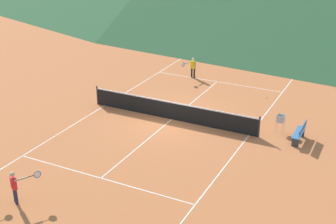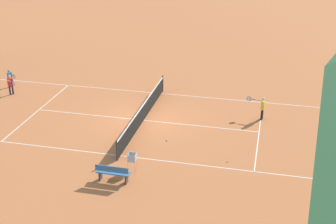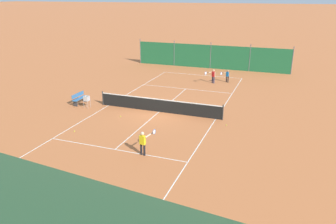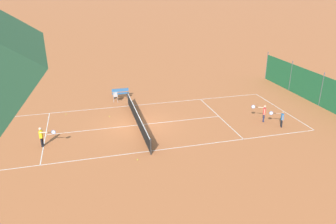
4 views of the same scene
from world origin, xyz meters
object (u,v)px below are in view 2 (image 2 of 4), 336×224
object	(u,v)px
tennis_ball_alley_right	(228,161)
tennis_ball_alley_left	(178,89)
tennis_ball_mid_court	(167,140)
player_far_service	(262,107)
courtside_bench	(113,173)
player_near_baseline	(10,77)
player_far_baseline	(11,83)
tennis_net	(143,112)
ball_hopper	(132,159)

from	to	relation	value
tennis_ball_alley_right	tennis_ball_alley_left	size ratio (longest dim) A/B	1.00
tennis_ball_mid_court	player_far_service	bearing A→B (deg)	129.78
tennis_ball_alley_right	courtside_bench	distance (m)	5.50
player_near_baseline	player_far_baseline	world-z (taller)	player_far_baseline
tennis_net	ball_hopper	world-z (taller)	tennis_net
tennis_net	tennis_ball_alley_left	world-z (taller)	tennis_net
player_far_service	tennis_ball_alley_right	size ratio (longest dim) A/B	19.79
tennis_ball_alley_right	ball_hopper	bearing A→B (deg)	-66.24
tennis_net	player_far_service	bearing A→B (deg)	104.79
tennis_net	tennis_ball_alley_right	size ratio (longest dim) A/B	139.09
player_far_service	courtside_bench	world-z (taller)	player_far_service
player_far_baseline	ball_hopper	bearing A→B (deg)	55.21
player_far_service	tennis_ball_alley_right	xyz separation A→B (m)	(5.19, -1.28, -0.73)
tennis_ball_alley_left	ball_hopper	xyz separation A→B (m)	(10.29, 0.09, 0.62)
player_far_baseline	tennis_ball_mid_court	world-z (taller)	player_far_baseline
player_near_baseline	tennis_ball_alley_left	bearing A→B (deg)	100.60
player_near_baseline	tennis_ball_alley_left	world-z (taller)	player_near_baseline
courtside_bench	player_far_service	bearing A→B (deg)	143.36
ball_hopper	tennis_ball_alley_left	bearing A→B (deg)	-179.49
player_far_baseline	ball_hopper	distance (m)	12.40
tennis_ball_mid_court	courtside_bench	xyz separation A→B (m)	(4.24, -1.42, 0.42)
tennis_ball_mid_court	courtside_bench	size ratio (longest dim) A/B	0.04
tennis_ball_mid_court	tennis_ball_alley_left	distance (m)	7.15
courtside_bench	tennis_net	bearing A→B (deg)	-176.16
tennis_ball_alley_right	tennis_net	bearing A→B (deg)	-124.37
tennis_ball_alley_right	player_near_baseline	bearing A→B (deg)	-113.24
tennis_ball_mid_court	player_far_baseline	bearing A→B (deg)	-109.33
tennis_ball_mid_court	ball_hopper	distance (m)	3.38
tennis_ball_mid_court	courtside_bench	bearing A→B (deg)	-18.53
player_near_baseline	tennis_ball_mid_court	xyz separation A→B (m)	(5.06, 11.77, -0.67)
player_far_baseline	ball_hopper	world-z (taller)	player_far_baseline
player_far_service	ball_hopper	xyz separation A→B (m)	(7.00, -5.40, -0.10)
tennis_net	ball_hopper	bearing A→B (deg)	10.72
courtside_bench	ball_hopper	bearing A→B (deg)	150.73
tennis_net	tennis_ball_mid_court	world-z (taller)	tennis_net
player_far_service	tennis_net	bearing A→B (deg)	-75.21
ball_hopper	courtside_bench	xyz separation A→B (m)	(1.03, -0.58, -0.20)
tennis_ball_alley_right	ball_hopper	size ratio (longest dim) A/B	0.07
tennis_net	ball_hopper	distance (m)	5.41
player_far_baseline	ball_hopper	xyz separation A→B (m)	(7.08, 10.18, -0.10)
player_far_service	courtside_bench	bearing A→B (deg)	-36.64
player_far_service	ball_hopper	bearing A→B (deg)	-37.63
player_near_baseline	tennis_ball_alley_right	size ratio (longest dim) A/B	18.10
courtside_bench	player_far_baseline	bearing A→B (deg)	-130.18
tennis_ball_alley_left	ball_hopper	bearing A→B (deg)	0.51
ball_hopper	courtside_bench	bearing A→B (deg)	-29.27
player_far_baseline	tennis_ball_mid_court	bearing A→B (deg)	70.67
tennis_ball_mid_court	player_near_baseline	bearing A→B (deg)	-113.26
player_far_baseline	tennis_net	bearing A→B (deg)	79.12
tennis_net	player_far_service	distance (m)	6.63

